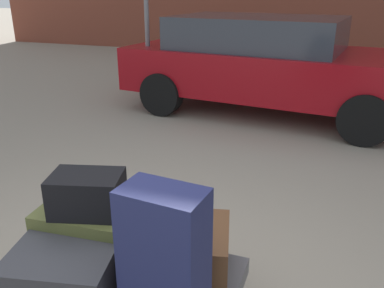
# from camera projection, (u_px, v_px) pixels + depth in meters

# --- Properties ---
(duffel_bag_olive_center) EXTENTS (0.62, 0.34, 0.33)m
(duffel_bag_olive_center) POSITION_uv_depth(u_px,v_px,m) (92.00, 237.00, 2.28)
(duffel_bag_olive_center) COLOR #4C5128
(duffel_bag_olive_center) RESTS_ON luggage_cart
(suitcase_brown_rear_right) EXTENTS (0.62, 0.56, 0.28)m
(suitcase_brown_rear_right) POSITION_uv_depth(u_px,v_px,m) (179.00, 250.00, 2.21)
(suitcase_brown_rear_right) COLOR #51331E
(suitcase_brown_rear_right) RESTS_ON luggage_cart
(suitcase_navy_front_right) EXTENTS (0.38, 0.25, 0.71)m
(suitcase_navy_front_right) POSITION_uv_depth(u_px,v_px,m) (164.00, 262.00, 1.78)
(suitcase_navy_front_right) COLOR #191E47
(suitcase_navy_front_right) RESTS_ON luggage_cart
(suitcase_charcoal_stacked_top) EXTENTS (0.59, 0.49, 0.26)m
(suitcase_charcoal_stacked_top) POSITION_uv_depth(u_px,v_px,m) (63.00, 276.00, 2.02)
(suitcase_charcoal_stacked_top) COLOR #2D2D33
(suitcase_charcoal_stacked_top) RESTS_ON luggage_cart
(duffel_bag_black_topmost_pile) EXTENTS (0.43, 0.35, 0.22)m
(duffel_bag_black_topmost_pile) POSITION_uv_depth(u_px,v_px,m) (87.00, 194.00, 2.18)
(duffel_bag_black_topmost_pile) COLOR black
(duffel_bag_black_topmost_pile) RESTS_ON duffel_bag_olive_center
(parked_car) EXTENTS (4.48, 2.30, 1.42)m
(parked_car) POSITION_uv_depth(u_px,v_px,m) (268.00, 63.00, 6.09)
(parked_car) COLOR maroon
(parked_car) RESTS_ON ground_plane
(no_parking_sign) EXTENTS (0.49, 0.15, 2.46)m
(no_parking_sign) POSITION_uv_depth(u_px,v_px,m) (146.00, 8.00, 6.13)
(no_parking_sign) COLOR slate
(no_parking_sign) RESTS_ON ground_plane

